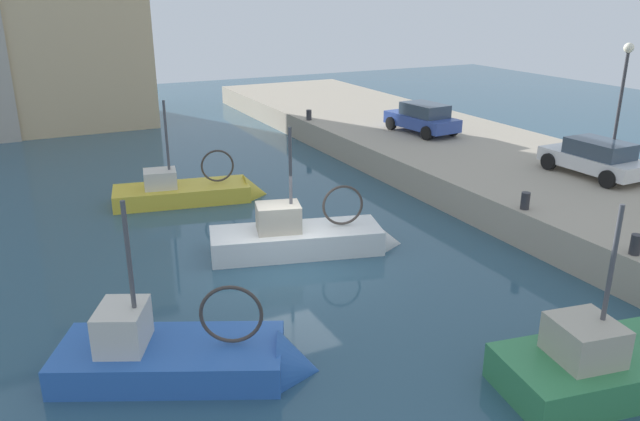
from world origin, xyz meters
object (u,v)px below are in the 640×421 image
at_px(parked_car_blue, 422,118).
at_px(parked_car_white, 595,158).
at_px(fishing_boat_yellow, 193,198).
at_px(mooring_bollard_south, 636,245).
at_px(mooring_bollard_mid, 525,201).
at_px(fishing_boat_white, 307,248).
at_px(fishing_boat_green, 624,377).
at_px(quay_streetlamp, 622,88).
at_px(fishing_boat_blue, 190,368).
at_px(mooring_bollard_north, 309,115).

distance_m(parked_car_blue, parked_car_white, 9.11).
bearing_deg(fishing_boat_yellow, parked_car_blue, 7.94).
distance_m(mooring_bollard_south, mooring_bollard_mid, 4.00).
xyz_separation_m(fishing_boat_white, fishing_boat_green, (3.02, -9.21, -0.01)).
bearing_deg(fishing_boat_yellow, fishing_boat_green, -72.73).
distance_m(fishing_boat_yellow, mooring_bollard_mid, 12.37).
bearing_deg(fishing_boat_white, quay_streetlamp, -4.75).
relative_size(fishing_boat_green, mooring_bollard_mid, 10.54).
relative_size(mooring_bollard_mid, quay_streetlamp, 0.11).
xyz_separation_m(fishing_boat_blue, mooring_bollard_mid, (11.52, 2.31, 1.37)).
relative_size(fishing_boat_white, mooring_bollard_north, 11.45).
xyz_separation_m(mooring_bollard_north, quay_streetlamp, (5.65, -14.46, 2.98)).
height_order(fishing_boat_green, mooring_bollard_north, fishing_boat_green).
bearing_deg(parked_car_blue, quay_streetlamp, -77.28).
height_order(parked_car_white, mooring_bollard_north, parked_car_white).
relative_size(parked_car_white, mooring_bollard_south, 7.24).
distance_m(fishing_boat_yellow, quay_streetlamp, 16.45).
xyz_separation_m(fishing_boat_blue, parked_car_white, (16.51, 4.02, 1.79)).
distance_m(parked_car_blue, mooring_bollard_mid, 11.30).
distance_m(fishing_boat_blue, parked_car_blue, 20.02).
bearing_deg(fishing_boat_yellow, mooring_bollard_mid, -47.37).
bearing_deg(mooring_bollard_south, parked_car_blue, 76.32).
bearing_deg(fishing_boat_white, mooring_bollard_south, -45.36).
xyz_separation_m(parked_car_blue, parked_car_white, (1.42, -9.00, -0.03)).
bearing_deg(quay_streetlamp, fishing_boat_green, -137.93).
height_order(parked_car_blue, mooring_bollard_south, parked_car_blue).
bearing_deg(parked_car_blue, fishing_boat_white, -140.92).
xyz_separation_m(fishing_boat_white, mooring_bollard_north, (6.46, 13.45, 1.36)).
bearing_deg(parked_car_white, parked_car_blue, 98.94).
xyz_separation_m(fishing_boat_green, fishing_boat_yellow, (-4.88, 15.71, -0.02)).
relative_size(fishing_boat_blue, parked_car_white, 1.46).
relative_size(fishing_boat_blue, mooring_bollard_mid, 10.56).
distance_m(fishing_boat_green, parked_car_white, 12.02).
bearing_deg(quay_streetlamp, fishing_boat_white, 175.25).
bearing_deg(quay_streetlamp, mooring_bollard_south, -135.57).
xyz_separation_m(parked_car_white, mooring_bollard_south, (-5.00, -5.71, -0.43)).
distance_m(parked_car_white, mooring_bollard_south, 7.60).
height_order(fishing_boat_blue, quay_streetlamp, quay_streetlamp).
bearing_deg(quay_streetlamp, parked_car_white, 165.79).
bearing_deg(fishing_boat_green, fishing_boat_blue, 151.65).
bearing_deg(mooring_bollard_mid, mooring_bollard_south, -90.00).
xyz_separation_m(parked_car_blue, quay_streetlamp, (2.07, -9.17, 2.52)).
relative_size(fishing_boat_blue, fishing_boat_yellow, 0.95).
distance_m(fishing_boat_blue, quay_streetlamp, 18.12).
xyz_separation_m(mooring_bollard_south, quay_streetlamp, (5.65, 5.54, 2.98)).
bearing_deg(fishing_boat_green, fishing_boat_yellow, 107.27).
xyz_separation_m(fishing_boat_green, mooring_bollard_north, (3.44, 22.67, 1.37)).
relative_size(parked_car_white, mooring_bollard_mid, 7.24).
xyz_separation_m(fishing_boat_white, quay_streetlamp, (12.11, -1.01, 4.34)).
height_order(fishing_boat_green, mooring_bollard_mid, fishing_boat_green).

